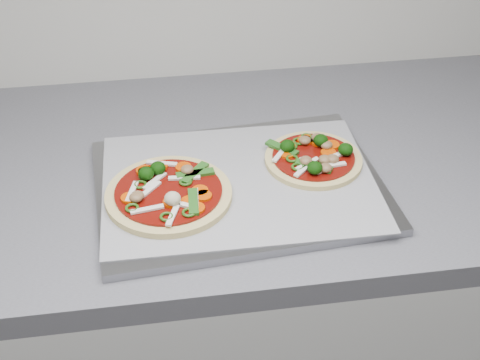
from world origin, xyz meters
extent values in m
cube|color=silver|center=(0.00, 1.30, 0.43)|extent=(3.60, 0.60, 0.86)
cube|color=slate|center=(0.00, 1.30, 0.88)|extent=(3.60, 0.60, 0.04)
cube|color=gray|center=(-0.03, 1.22, 0.91)|extent=(0.45, 0.35, 0.01)
cube|color=#9B9BA1|center=(-0.03, 1.22, 0.92)|extent=(0.42, 0.30, 0.00)
cylinder|color=#D6C178|center=(-0.14, 1.19, 0.92)|extent=(0.20, 0.20, 0.01)
cylinder|color=maroon|center=(-0.14, 1.19, 0.93)|extent=(0.17, 0.17, 0.00)
ellipsoid|color=#103E06|center=(-0.15, 1.24, 0.94)|extent=(0.03, 0.03, 0.02)
cube|color=white|center=(-0.14, 1.13, 0.93)|extent=(0.02, 0.05, 0.00)
torus|color=#285313|center=(-0.17, 1.23, 0.93)|extent=(0.03, 0.03, 0.00)
cube|color=#286C1A|center=(-0.10, 1.22, 0.93)|extent=(0.05, 0.05, 0.00)
cube|color=white|center=(-0.11, 1.21, 0.93)|extent=(0.05, 0.01, 0.00)
cylinder|color=#D85900|center=(-0.20, 1.18, 0.93)|extent=(0.03, 0.03, 0.00)
cube|color=white|center=(-0.16, 1.21, 0.93)|extent=(0.04, 0.04, 0.00)
cube|color=white|center=(-0.17, 1.19, 0.93)|extent=(0.04, 0.04, 0.00)
cube|color=white|center=(-0.10, 1.16, 0.93)|extent=(0.01, 0.05, 0.00)
cylinder|color=#D85900|center=(-0.11, 1.24, 0.93)|extent=(0.03, 0.03, 0.00)
cube|color=white|center=(-0.14, 1.26, 0.93)|extent=(0.05, 0.02, 0.00)
cylinder|color=#D85900|center=(-0.15, 1.25, 0.93)|extent=(0.03, 0.03, 0.00)
cylinder|color=#D85900|center=(-0.09, 1.18, 0.93)|extent=(0.03, 0.03, 0.00)
cube|color=white|center=(-0.17, 1.15, 0.93)|extent=(0.05, 0.02, 0.00)
ellipsoid|color=#103E06|center=(-0.17, 1.22, 0.94)|extent=(0.03, 0.03, 0.02)
cylinder|color=#D85900|center=(-0.09, 1.17, 0.93)|extent=(0.03, 0.03, 0.00)
cube|color=#286C1A|center=(-0.10, 1.16, 0.93)|extent=(0.02, 0.06, 0.00)
torus|color=#285313|center=(-0.18, 1.21, 0.93)|extent=(0.03, 0.03, 0.00)
cube|color=white|center=(-0.12, 1.15, 0.93)|extent=(0.05, 0.03, 0.00)
ellipsoid|color=brown|center=(-0.18, 1.18, 0.94)|extent=(0.02, 0.02, 0.01)
cylinder|color=#D85900|center=(-0.10, 1.14, 0.93)|extent=(0.03, 0.03, 0.00)
ellipsoid|color=#B9AE8D|center=(-0.13, 1.16, 0.94)|extent=(0.03, 0.03, 0.02)
torus|color=#285313|center=(-0.11, 1.13, 0.93)|extent=(0.02, 0.02, 0.00)
ellipsoid|color=brown|center=(-0.19, 1.17, 0.94)|extent=(0.03, 0.03, 0.01)
cylinder|color=#D85900|center=(-0.11, 1.16, 0.93)|extent=(0.04, 0.04, 0.00)
torus|color=#285313|center=(-0.11, 1.20, 0.93)|extent=(0.03, 0.03, 0.00)
cylinder|color=#D85900|center=(-0.17, 1.24, 0.93)|extent=(0.03, 0.03, 0.00)
torus|color=#285313|center=(-0.14, 1.13, 0.93)|extent=(0.03, 0.03, 0.00)
cylinder|color=#D85900|center=(-0.17, 1.24, 0.93)|extent=(0.03, 0.03, 0.00)
cylinder|color=#D85900|center=(-0.14, 1.16, 0.93)|extent=(0.03, 0.03, 0.00)
cube|color=#286C1A|center=(-0.10, 1.22, 0.93)|extent=(0.06, 0.02, 0.00)
ellipsoid|color=brown|center=(-0.11, 1.23, 0.94)|extent=(0.03, 0.03, 0.01)
cube|color=white|center=(-0.19, 1.19, 0.93)|extent=(0.02, 0.05, 0.00)
torus|color=#285313|center=(-0.19, 1.15, 0.93)|extent=(0.02, 0.02, 0.00)
cylinder|color=#D6C178|center=(0.10, 1.25, 0.92)|extent=(0.20, 0.20, 0.01)
cylinder|color=maroon|center=(0.10, 1.25, 0.93)|extent=(0.17, 0.17, 0.00)
ellipsoid|color=#103E06|center=(0.09, 1.20, 0.94)|extent=(0.03, 0.03, 0.02)
torus|color=#285313|center=(0.08, 1.29, 0.93)|extent=(0.03, 0.03, 0.00)
ellipsoid|color=brown|center=(0.11, 1.23, 0.93)|extent=(0.03, 0.03, 0.01)
ellipsoid|color=brown|center=(0.12, 1.27, 0.93)|extent=(0.03, 0.03, 0.01)
cube|color=#286C1A|center=(0.09, 1.22, 0.93)|extent=(0.06, 0.04, 0.00)
torus|color=#285313|center=(0.06, 1.22, 0.93)|extent=(0.03, 0.03, 0.00)
cylinder|color=#D85900|center=(0.09, 1.29, 0.93)|extent=(0.03, 0.03, 0.00)
cube|color=white|center=(0.07, 1.21, 0.93)|extent=(0.04, 0.04, 0.00)
torus|color=#285313|center=(0.06, 1.24, 0.93)|extent=(0.02, 0.02, 0.00)
ellipsoid|color=brown|center=(0.09, 1.29, 0.93)|extent=(0.02, 0.02, 0.01)
torus|color=#285313|center=(0.07, 1.28, 0.93)|extent=(0.03, 0.03, 0.00)
ellipsoid|color=brown|center=(0.10, 1.21, 0.93)|extent=(0.02, 0.02, 0.01)
cylinder|color=#D85900|center=(0.11, 1.28, 0.93)|extent=(0.03, 0.03, 0.00)
torus|color=#285313|center=(0.10, 1.30, 0.93)|extent=(0.03, 0.03, 0.00)
cube|color=white|center=(0.12, 1.22, 0.93)|extent=(0.05, 0.01, 0.00)
cylinder|color=#D85900|center=(0.05, 1.26, 0.93)|extent=(0.03, 0.03, 0.00)
cube|color=white|center=(0.04, 1.26, 0.93)|extent=(0.03, 0.04, 0.00)
ellipsoid|color=brown|center=(0.12, 1.23, 0.93)|extent=(0.03, 0.03, 0.01)
ellipsoid|color=#103E06|center=(0.06, 1.27, 0.94)|extent=(0.03, 0.03, 0.02)
ellipsoid|color=#103E06|center=(0.11, 1.28, 0.94)|extent=(0.03, 0.03, 0.02)
cylinder|color=#D85900|center=(0.06, 1.28, 0.93)|extent=(0.03, 0.03, 0.00)
cylinder|color=#D85900|center=(0.13, 1.27, 0.93)|extent=(0.04, 0.04, 0.00)
cylinder|color=#D85900|center=(0.10, 1.29, 0.93)|extent=(0.03, 0.03, 0.00)
ellipsoid|color=#103E06|center=(0.15, 1.25, 0.94)|extent=(0.03, 0.03, 0.02)
cube|color=#286C1A|center=(0.05, 1.28, 0.93)|extent=(0.05, 0.05, 0.00)
cylinder|color=#D85900|center=(0.12, 1.25, 0.93)|extent=(0.03, 0.03, 0.00)
ellipsoid|color=brown|center=(0.11, 1.29, 0.93)|extent=(0.02, 0.02, 0.01)
cube|color=white|center=(0.13, 1.24, 0.93)|extent=(0.05, 0.02, 0.00)
cube|color=white|center=(0.08, 1.23, 0.93)|extent=(0.04, 0.03, 0.00)
ellipsoid|color=brown|center=(0.08, 1.23, 0.93)|extent=(0.03, 0.03, 0.01)
cube|color=white|center=(0.08, 1.22, 0.93)|extent=(0.03, 0.05, 0.00)
camera|label=1|loc=(-0.15, 0.41, 1.53)|focal=50.00mm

